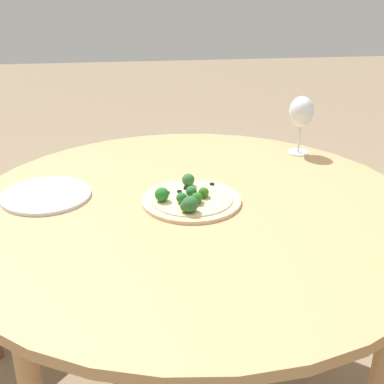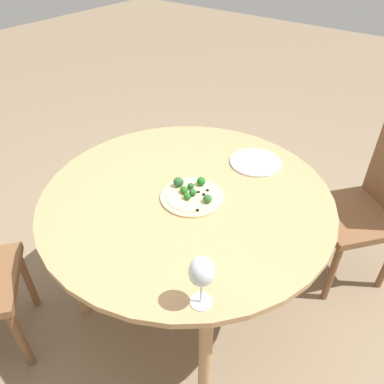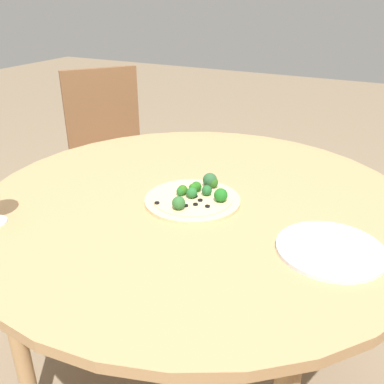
{
  "view_description": "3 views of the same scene",
  "coord_description": "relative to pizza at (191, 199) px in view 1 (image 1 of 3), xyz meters",
  "views": [
    {
      "loc": [
        -0.15,
        -1.28,
        1.35
      ],
      "look_at": [
        0.0,
        0.03,
        0.76
      ],
      "focal_mm": 50.0,
      "sensor_mm": 36.0,
      "label": 1
    },
    {
      "loc": [
        0.99,
        0.79,
        1.72
      ],
      "look_at": [
        0.0,
        0.03,
        0.76
      ],
      "focal_mm": 35.0,
      "sensor_mm": 36.0,
      "label": 2
    },
    {
      "loc": [
        -0.5,
        1.0,
        1.27
      ],
      "look_at": [
        0.0,
        0.03,
        0.76
      ],
      "focal_mm": 40.0,
      "sensor_mm": 36.0,
      "label": 3
    }
  ],
  "objects": [
    {
      "name": "plate_near",
      "position": [
        -0.4,
        0.09,
        -0.01
      ],
      "size": [
        0.25,
        0.25,
        0.01
      ],
      "color": "silver",
      "rests_on": "dining_table"
    },
    {
      "name": "dining_table",
      "position": [
        0.0,
        -0.02,
        -0.08
      ],
      "size": [
        1.26,
        1.26,
        0.73
      ],
      "color": "tan",
      "rests_on": "ground_plane"
    },
    {
      "name": "wine_glass",
      "position": [
        0.41,
        0.35,
        0.13
      ],
      "size": [
        0.08,
        0.08,
        0.2
      ],
      "color": "silver",
      "rests_on": "dining_table"
    },
    {
      "name": "pizza",
      "position": [
        0.0,
        0.0,
        0.0
      ],
      "size": [
        0.27,
        0.27,
        0.06
      ],
      "color": "#DBBC89",
      "rests_on": "dining_table"
    }
  ]
}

